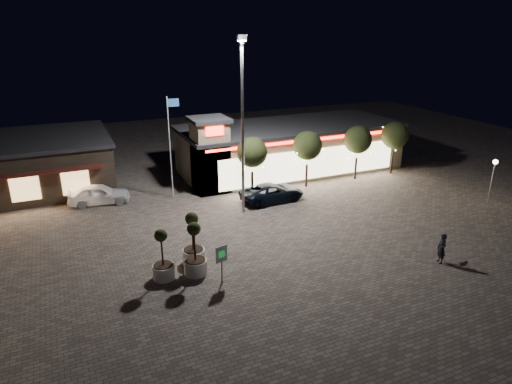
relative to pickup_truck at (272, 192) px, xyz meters
name	(u,v)px	position (x,y,z in m)	size (l,w,h in m)	color
ground	(264,267)	(-4.90, -9.16, -0.71)	(90.00, 90.00, 0.00)	#70645B
retail_building	(286,147)	(4.60, 6.66, 1.51)	(20.40, 8.40, 6.10)	tan
restaurant_building	(6,166)	(-18.90, 10.81, 1.45)	(16.40, 11.00, 4.30)	#382D23
floodlight_pole	(242,117)	(-2.90, -1.16, 6.31)	(0.60, 0.40, 12.38)	gray
flagpole	(171,139)	(-6.81, 3.84, 4.04)	(0.95, 0.10, 8.00)	white
lamp_post_east	(493,173)	(15.10, -7.16, 1.75)	(0.36, 0.36, 3.48)	gray
string_tree_a	(252,152)	(-0.90, 1.84, 2.86)	(2.42, 2.42, 4.79)	#332319
string_tree_b	(308,146)	(4.10, 1.84, 2.86)	(2.42, 2.42, 4.79)	#332319
string_tree_c	(358,140)	(9.10, 1.84, 2.86)	(2.42, 2.42, 4.79)	#332319
string_tree_d	(395,136)	(13.10, 1.84, 2.86)	(2.42, 2.42, 4.79)	#332319
pickup_truck	(272,192)	(0.00, 0.00, 0.00)	(2.34, 5.07, 1.41)	black
white_sedan	(99,194)	(-12.40, 4.84, 0.07)	(1.83, 4.55, 1.55)	white
pedestrian	(442,249)	(4.66, -12.79, 0.20)	(0.66, 0.43, 1.81)	black
dog	(464,263)	(5.43, -13.79, -0.42)	(0.54, 0.23, 0.29)	#59514C
planter_left	(193,248)	(-8.43, -7.08, 0.28)	(1.30, 1.30, 3.19)	white
planter_mid	(163,263)	(-10.41, -8.03, 0.20)	(1.19, 1.19, 2.93)	white
planter_right	(195,258)	(-8.67, -8.29, 0.26)	(1.27, 1.27, 3.11)	white
valet_sign	(221,257)	(-7.62, -9.64, 0.78)	(0.69, 0.23, 2.12)	gray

